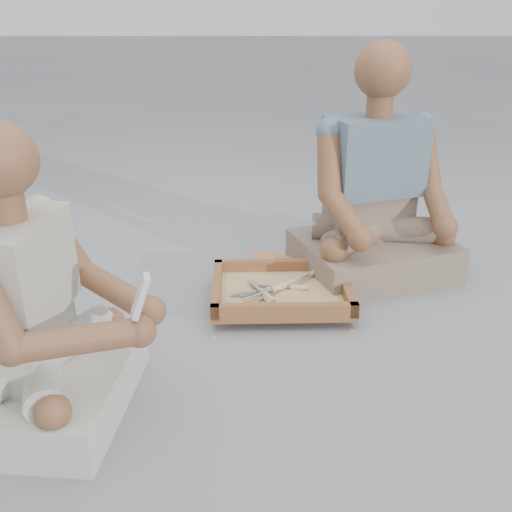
{
  "coord_description": "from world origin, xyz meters",
  "views": [
    {
      "loc": [
        -0.07,
        -1.73,
        1.11
      ],
      "look_at": [
        -0.07,
        0.16,
        0.3
      ],
      "focal_mm": 40.0,
      "sensor_mm": 36.0,
      "label": 1
    }
  ],
  "objects_px": {
    "tool_tray": "(281,291)",
    "craftsman": "(39,323)",
    "carved_panel": "(309,270)",
    "companion": "(375,202)"
  },
  "relations": [
    {
      "from": "tool_tray",
      "to": "craftsman",
      "type": "bearing_deg",
      "value": -137.37
    },
    {
      "from": "carved_panel",
      "to": "companion",
      "type": "xyz_separation_m",
      "value": [
        0.28,
        0.02,
        0.32
      ]
    },
    {
      "from": "tool_tray",
      "to": "companion",
      "type": "relative_size",
      "value": 0.56
    },
    {
      "from": "companion",
      "to": "carved_panel",
      "type": "bearing_deg",
      "value": -14.76
    },
    {
      "from": "carved_panel",
      "to": "tool_tray",
      "type": "xyz_separation_m",
      "value": [
        -0.14,
        -0.3,
        0.04
      ]
    },
    {
      "from": "carved_panel",
      "to": "craftsman",
      "type": "xyz_separation_m",
      "value": [
        -0.87,
        -0.97,
        0.28
      ]
    },
    {
      "from": "craftsman",
      "to": "companion",
      "type": "height_order",
      "value": "companion"
    },
    {
      "from": "tool_tray",
      "to": "companion",
      "type": "xyz_separation_m",
      "value": [
        0.43,
        0.32,
        0.28
      ]
    },
    {
      "from": "carved_panel",
      "to": "craftsman",
      "type": "height_order",
      "value": "craftsman"
    },
    {
      "from": "tool_tray",
      "to": "craftsman",
      "type": "distance_m",
      "value": 1.01
    }
  ]
}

